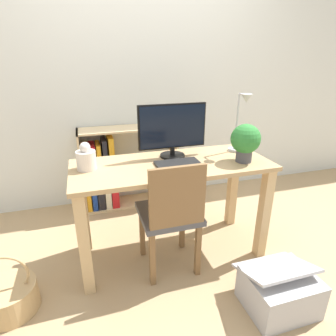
{
  "coord_description": "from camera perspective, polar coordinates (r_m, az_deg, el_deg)",
  "views": [
    {
      "loc": [
        -0.57,
        -1.76,
        1.45
      ],
      "look_at": [
        0.0,
        0.1,
        0.68
      ],
      "focal_mm": 30.0,
      "sensor_mm": 36.0,
      "label": 1
    }
  ],
  "objects": [
    {
      "name": "ground_plane",
      "position": [
        2.35,
        0.74,
        -16.41
      ],
      "size": [
        10.0,
        10.0,
        0.0
      ],
      "primitive_type": "plane",
      "color": "tan"
    },
    {
      "name": "wall_back",
      "position": [
        2.89,
        -5.91,
        18.64
      ],
      "size": [
        8.0,
        0.05,
        2.6
      ],
      "color": "silver",
      "rests_on": "ground_plane"
    },
    {
      "name": "basket",
      "position": [
        2.1,
        -29.55,
        -21.83
      ],
      "size": [
        0.33,
        0.33,
        0.4
      ],
      "color": "tan",
      "rests_on": "ground_plane"
    },
    {
      "name": "monitor",
      "position": [
        2.05,
        0.9,
        8.0
      ],
      "size": [
        0.51,
        0.18,
        0.39
      ],
      "color": "black",
      "rests_on": "desk"
    },
    {
      "name": "storage_box",
      "position": [
        1.98,
        21.61,
        -22.06
      ],
      "size": [
        0.41,
        0.4,
        0.31
      ],
      "color": "#B2B2B7",
      "rests_on": "ground_plane"
    },
    {
      "name": "potted_plant",
      "position": [
        2.03,
        15.45,
        5.37
      ],
      "size": [
        0.21,
        0.21,
        0.27
      ],
      "color": "#4C4C51",
      "rests_on": "desk"
    },
    {
      "name": "chair",
      "position": [
        1.91,
        0.68,
        -9.18
      ],
      "size": [
        0.4,
        0.4,
        0.85
      ],
      "rotation": [
        0.0,
        0.0,
        -0.03
      ],
      "color": "#4C4C51",
      "rests_on": "ground_plane"
    },
    {
      "name": "vase",
      "position": [
        1.92,
        -16.3,
        1.86
      ],
      "size": [
        0.13,
        0.13,
        0.19
      ],
      "color": "silver",
      "rests_on": "desk"
    },
    {
      "name": "bookshelf",
      "position": [
        2.87,
        -11.29,
        -0.71
      ],
      "size": [
        0.96,
        0.28,
        0.81
      ],
      "color": "#D8BC8C",
      "rests_on": "ground_plane"
    },
    {
      "name": "desk",
      "position": [
        2.03,
        0.82,
        -3.03
      ],
      "size": [
        1.4,
        0.58,
        0.75
      ],
      "color": "tan",
      "rests_on": "ground_plane"
    },
    {
      "name": "keyboard",
      "position": [
        1.95,
        1.94,
        1.0
      ],
      "size": [
        0.31,
        0.15,
        0.02
      ],
      "color": "black",
      "rests_on": "desk"
    },
    {
      "name": "desk_lamp",
      "position": [
        2.18,
        14.67,
        9.9
      ],
      "size": [
        0.1,
        0.19,
        0.45
      ],
      "color": "#B7B7BC",
      "rests_on": "desk"
    }
  ]
}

